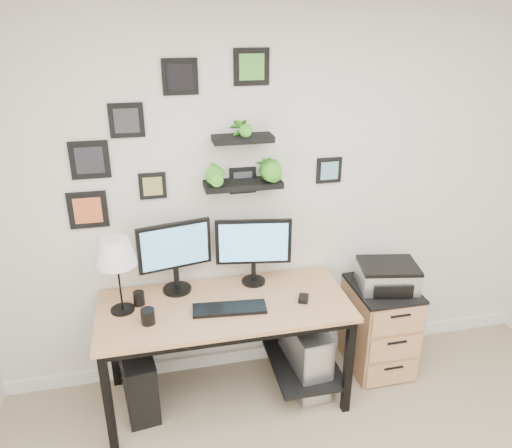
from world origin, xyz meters
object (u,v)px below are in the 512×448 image
object	(u,v)px
pc_tower_black	(139,380)
monitor_left	(175,252)
mug	(148,316)
table_lamp	(116,254)
pc_tower_grey	(305,354)
printer	(388,276)
file_cabinet	(379,327)
monitor_right	(253,246)
desk	(230,317)

from	to	relation	value
pc_tower_black	monitor_left	bearing A→B (deg)	25.03
monitor_left	mug	size ratio (longest dim) A/B	5.17
table_lamp	pc_tower_grey	world-z (taller)	table_lamp
printer	file_cabinet	bearing A→B (deg)	178.41
file_cabinet	mug	bearing A→B (deg)	-172.94
monitor_left	pc_tower_black	world-z (taller)	monitor_left
monitor_right	printer	world-z (taller)	monitor_right
pc_tower_black	desk	bearing A→B (deg)	-7.70
printer	table_lamp	bearing A→B (deg)	-179.16
pc_tower_black	table_lamp	bearing A→B (deg)	139.33
mug	pc_tower_grey	size ratio (longest dim) A/B	0.18
table_lamp	file_cabinet	xyz separation A→B (m)	(1.79, 0.03, -0.81)
mug	pc_tower_grey	world-z (taller)	mug
table_lamp	pc_tower_black	world-z (taller)	table_lamp
desk	file_cabinet	world-z (taller)	desk
mug	pc_tower_black	size ratio (longest dim) A/B	0.22
mug	desk	bearing A→B (deg)	15.64
desk	monitor_right	size ratio (longest dim) A/B	3.18
desk	pc_tower_black	xyz separation A→B (m)	(-0.62, -0.00, -0.41)
monitor_left	file_cabinet	xyz separation A→B (m)	(1.44, -0.14, -0.70)
desk	pc_tower_black	world-z (taller)	desk
desk	monitor_left	size ratio (longest dim) A/B	3.25
monitor_left	pc_tower_grey	world-z (taller)	monitor_left
desk	monitor_right	xyz separation A→B (m)	(0.20, 0.19, 0.40)
mug	printer	xyz separation A→B (m)	(1.66, 0.20, -0.04)
desk	printer	distance (m)	1.15
printer	pc_tower_grey	bearing A→B (deg)	-172.68
mug	pc_tower_black	xyz separation A→B (m)	(-0.10, 0.14, -0.58)
monitor_left	monitor_right	world-z (taller)	monitor_left
mug	printer	size ratio (longest dim) A/B	0.21
pc_tower_black	mug	bearing A→B (deg)	-62.24
table_lamp	mug	bearing A→B (deg)	-48.96
pc_tower_grey	printer	bearing A→B (deg)	7.32
monitor_right	table_lamp	distance (m)	0.89
monitor_right	pc_tower_black	distance (m)	1.17
monitor_left	table_lamp	xyz separation A→B (m)	(-0.35, -0.16, 0.11)
table_lamp	pc_tower_grey	xyz separation A→B (m)	(1.20, -0.05, -0.90)
monitor_right	printer	xyz separation A→B (m)	(0.94, -0.13, -0.27)
monitor_right	monitor_left	bearing A→B (deg)	179.49
pc_tower_black	pc_tower_grey	world-z (taller)	pc_tower_grey
mug	file_cabinet	xyz separation A→B (m)	(1.64, 0.20, -0.46)
monitor_right	mug	world-z (taller)	monitor_right
table_lamp	pc_tower_grey	bearing A→B (deg)	-2.50
monitor_left	mug	world-z (taller)	monitor_left
mug	pc_tower_black	world-z (taller)	mug
table_lamp	file_cabinet	world-z (taller)	table_lamp
mug	pc_tower_grey	bearing A→B (deg)	6.76
mug	file_cabinet	distance (m)	1.71
table_lamp	monitor_left	bearing A→B (deg)	24.74
desk	monitor_left	xyz separation A→B (m)	(-0.32, 0.19, 0.41)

